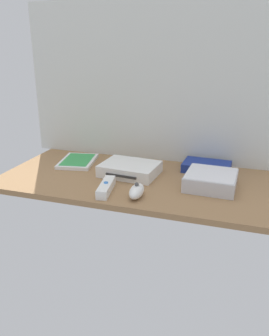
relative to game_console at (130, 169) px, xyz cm
name	(u,v)px	position (x,y,z in cm)	size (l,w,h in cm)	color
ground_plane	(134,181)	(2.88, -3.19, -3.20)	(100.00, 48.00, 2.00)	#936D47
back_wall	(153,84)	(2.88, 21.41, 29.80)	(110.00, 1.20, 64.00)	silver
game_console	(130,169)	(0.00, 0.00, 0.00)	(22.25, 17.81, 4.40)	white
mini_computer	(211,180)	(30.71, -3.40, 0.44)	(17.64, 17.64, 5.30)	silver
game_case	(78,161)	(-25.24, 6.13, -1.44)	(16.89, 21.19, 1.56)	white
network_router	(207,167)	(27.44, 13.08, -0.50)	(18.59, 13.05, 3.40)	navy
remote_wand	(106,187)	(-2.46, -17.77, -0.69)	(6.02, 15.19, 3.40)	white
remote_nunchuk	(137,191)	(8.70, -18.85, -0.16)	(4.98, 10.24, 5.10)	white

